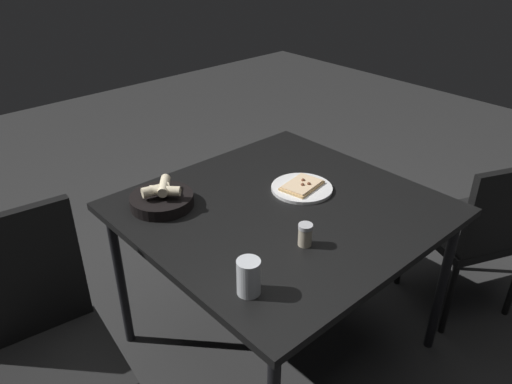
{
  "coord_description": "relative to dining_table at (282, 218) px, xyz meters",
  "views": [
    {
      "loc": [
        -1.2,
        -1.17,
        1.75
      ],
      "look_at": [
        -0.08,
        0.06,
        0.81
      ],
      "focal_mm": 34.66,
      "sensor_mm": 36.0,
      "label": 1
    }
  ],
  "objects": [
    {
      "name": "pizza_plate",
      "position": [
        0.15,
        0.04,
        0.07
      ],
      "size": [
        0.26,
        0.26,
        0.04
      ],
      "color": "white",
      "rests_on": "dining_table"
    },
    {
      "name": "beer_glass",
      "position": [
        -0.43,
        -0.29,
        0.11
      ],
      "size": [
        0.07,
        0.07,
        0.12
      ],
      "color": "silver",
      "rests_on": "dining_table"
    },
    {
      "name": "ground",
      "position": [
        0.0,
        0.0,
        -0.69
      ],
      "size": [
        8.0,
        8.0,
        0.0
      ],
      "primitive_type": "plane",
      "color": "#2A2A2A"
    },
    {
      "name": "chair_far",
      "position": [
        -0.94,
        0.21,
        -0.16
      ],
      "size": [
        0.49,
        0.49,
        0.94
      ],
      "color": "black",
      "rests_on": "ground"
    },
    {
      "name": "pepper_shaker",
      "position": [
        -0.13,
        -0.24,
        0.09
      ],
      "size": [
        0.05,
        0.05,
        0.08
      ],
      "color": "#BFB299",
      "rests_on": "dining_table"
    },
    {
      "name": "dining_table",
      "position": [
        0.0,
        0.0,
        0.0
      ],
      "size": [
        1.13,
        1.08,
        0.74
      ],
      "color": "black",
      "rests_on": "ground"
    },
    {
      "name": "bread_basket",
      "position": [
        -0.35,
        0.32,
        0.09
      ],
      "size": [
        0.25,
        0.25,
        0.11
      ],
      "color": "black",
      "rests_on": "dining_table"
    },
    {
      "name": "chair_near",
      "position": [
        0.85,
        -0.45,
        -0.19
      ],
      "size": [
        0.58,
        0.58,
        0.85
      ],
      "color": "black",
      "rests_on": "ground"
    }
  ]
}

